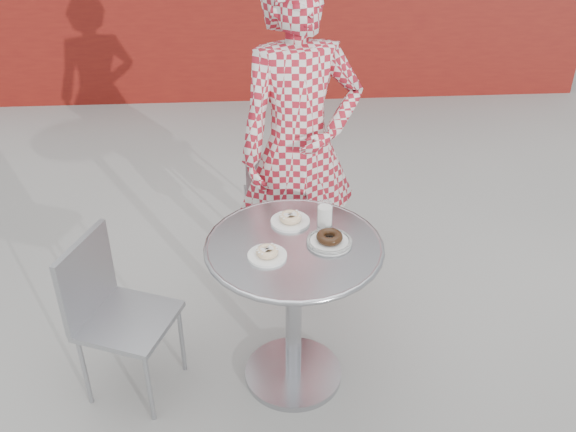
{
  "coord_description": "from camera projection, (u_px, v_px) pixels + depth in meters",
  "views": [
    {
      "loc": [
        -0.18,
        -2.27,
        2.37
      ],
      "look_at": [
        -0.03,
        0.11,
        0.86
      ],
      "focal_mm": 40.0,
      "sensor_mm": 36.0,
      "label": 1
    }
  ],
  "objects": [
    {
      "name": "chair_left",
      "position": [
        131.0,
        347.0,
        3.0
      ],
      "size": [
        0.5,
        0.5,
        0.81
      ],
      "rotation": [
        0.0,
        0.0,
        1.2
      ],
      "color": "#9A9CA1",
      "rests_on": "ground"
    },
    {
      "name": "plate_checker",
      "position": [
        329.0,
        240.0,
        2.76
      ],
      "size": [
        0.2,
        0.2,
        0.05
      ],
      "rotation": [
        0.0,
        0.0,
        0.37
      ],
      "color": "white",
      "rests_on": "bistro_table"
    },
    {
      "name": "seated_person",
      "position": [
        299.0,
        149.0,
        3.3
      ],
      "size": [
        0.73,
        0.56,
        1.8
      ],
      "primitive_type": "imported",
      "rotation": [
        0.0,
        0.0,
        0.22
      ],
      "color": "#A51928",
      "rests_on": "ground"
    },
    {
      "name": "milk_cup",
      "position": [
        325.0,
        215.0,
        2.86
      ],
      "size": [
        0.07,
        0.07,
        0.11
      ],
      "rotation": [
        0.0,
        0.0,
        0.34
      ],
      "color": "white",
      "rests_on": "bistro_table"
    },
    {
      "name": "bistro_table",
      "position": [
        294.0,
        280.0,
        2.86
      ],
      "size": [
        0.78,
        0.78,
        0.79
      ],
      "rotation": [
        0.0,
        0.0,
        -0.05
      ],
      "color": "#B8B8BD",
      "rests_on": "ground"
    },
    {
      "name": "plate_near",
      "position": [
        267.0,
        253.0,
        2.67
      ],
      "size": [
        0.17,
        0.17,
        0.04
      ],
      "rotation": [
        0.0,
        0.0,
        0.42
      ],
      "color": "white",
      "rests_on": "bistro_table"
    },
    {
      "name": "ground",
      "position": [
        295.0,
        374.0,
        3.19
      ],
      "size": [
        60.0,
        60.0,
        0.0
      ],
      "primitive_type": "plane",
      "color": "#A4A19C",
      "rests_on": "ground"
    },
    {
      "name": "chair_far",
      "position": [
        278.0,
        225.0,
        3.89
      ],
      "size": [
        0.4,
        0.4,
        0.8
      ],
      "rotation": [
        0.0,
        0.0,
        3.19
      ],
      "color": "#9A9CA1",
      "rests_on": "ground"
    },
    {
      "name": "plate_far",
      "position": [
        290.0,
        219.0,
        2.9
      ],
      "size": [
        0.18,
        0.18,
        0.05
      ],
      "rotation": [
        0.0,
        0.0,
        0.21
      ],
      "color": "white",
      "rests_on": "bistro_table"
    }
  ]
}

